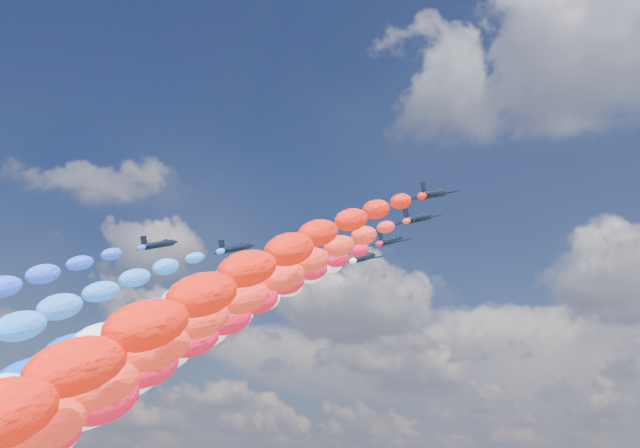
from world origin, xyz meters
The scene contains 14 objects.
jet_0 centered at (-28.38, -6.77, 101.99)m, with size 8.12×10.89×2.40m, color black, non-canonical shape.
jet_1 centered at (-17.96, 2.77, 101.99)m, with size 8.12×10.89×2.40m, color black, non-canonical shape.
jet_2 centered at (-7.80, 11.27, 101.99)m, with size 8.12×10.89×2.40m, color black, non-canonical shape.
trail_2 centered at (-7.80, -38.60, 74.89)m, with size 6.30×97.39×57.29m, color #0546F4, non-canonical shape.
jet_3 centered at (0.90, 7.76, 101.99)m, with size 8.12×10.89×2.40m, color black, non-canonical shape.
trail_3 centered at (0.90, -42.12, 74.89)m, with size 6.30×97.39×57.29m, color white, non-canonical shape.
jet_4 centered at (-0.98, 21.44, 101.99)m, with size 8.12×10.89×2.40m, color black, non-canonical shape.
trail_4 centered at (-0.98, -28.44, 74.89)m, with size 6.30×97.39×57.29m, color white, non-canonical shape.
jet_5 centered at (8.74, 14.07, 101.99)m, with size 8.12×10.89×2.40m, color black, non-canonical shape.
trail_5 centered at (8.74, -35.80, 74.89)m, with size 6.30×97.39×57.29m, color red, non-canonical shape.
jet_6 centered at (18.74, 5.09, 101.99)m, with size 8.12×10.89×2.40m, color black, non-canonical shape.
trail_6 centered at (18.74, -44.78, 74.89)m, with size 6.30×97.39×57.29m, color #FA2D20, non-canonical shape.
jet_7 centered at (26.18, -4.48, 101.99)m, with size 8.12×10.89×2.40m, color black, non-canonical shape.
trail_7 centered at (26.18, -54.35, 74.89)m, with size 6.30×97.39×57.29m, color #F9180B, non-canonical shape.
Camera 1 is at (77.90, -117.59, 57.68)m, focal length 47.96 mm.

